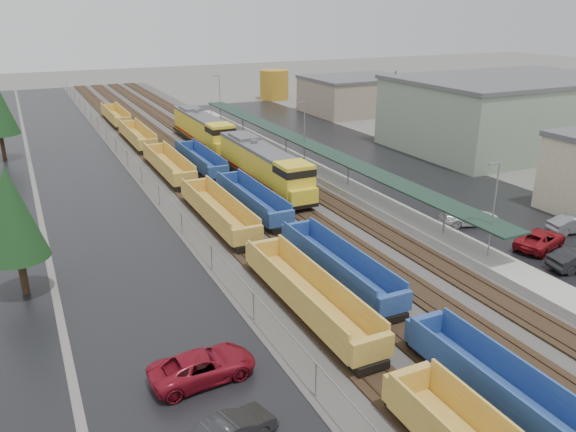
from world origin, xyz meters
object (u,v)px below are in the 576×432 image
(storage_tank, at_px, (274,85))
(parked_car_east_b, at_px, (540,240))
(well_string_blue, at_px, (338,266))
(parked_car_west_b, at_px, (230,432))
(parked_car_east_c, at_px, (470,216))
(locomotive_lead, at_px, (264,166))
(parked_car_west_c, at_px, (203,366))
(locomotive_trail, at_px, (203,130))
(parked_car_east_e, at_px, (573,224))
(well_string_yellow, at_px, (218,212))

(storage_tank, bearing_deg, parked_car_east_b, -99.34)
(well_string_blue, xyz_separation_m, parked_car_west_b, (-12.44, -11.79, -0.38))
(parked_car_west_b, xyz_separation_m, parked_car_east_c, (28.58, 16.14, 0.05))
(locomotive_lead, height_order, parked_car_west_c, locomotive_lead)
(locomotive_lead, height_order, storage_tank, storage_tank)
(locomotive_lead, distance_m, parked_car_east_c, 21.63)
(locomotive_lead, distance_m, parked_car_west_c, 33.09)
(locomotive_trail, distance_m, storage_tank, 44.32)
(parked_car_west_b, distance_m, parked_car_east_e, 36.92)
(parked_car_west_b, xyz_separation_m, parked_car_east_e, (35.29, 10.84, 0.02))
(parked_car_east_c, bearing_deg, locomotive_lead, 55.14)
(parked_car_west_b, relative_size, parked_car_east_b, 0.82)
(locomotive_lead, distance_m, parked_car_east_b, 27.87)
(locomotive_lead, relative_size, well_string_blue, 0.26)
(well_string_yellow, bearing_deg, parked_car_east_e, -29.40)
(locomotive_lead, xyz_separation_m, locomotive_trail, (0.00, 21.00, 0.00))
(locomotive_trail, distance_m, well_string_yellow, 30.10)
(well_string_yellow, xyz_separation_m, parked_car_east_e, (26.85, -15.13, -0.42))
(well_string_yellow, height_order, parked_car_east_c, well_string_yellow)
(locomotive_trail, height_order, well_string_yellow, locomotive_trail)
(well_string_blue, xyz_separation_m, parked_car_east_e, (22.85, -0.95, -0.37))
(locomotive_trail, xyz_separation_m, parked_car_east_e, (18.85, -44.12, -1.70))
(parked_car_west_b, distance_m, parked_car_east_c, 32.82)
(parked_car_east_b, bearing_deg, parked_car_west_b, 90.04)
(parked_car_east_b, bearing_deg, parked_car_east_c, -5.70)
(parked_car_west_c, distance_m, parked_car_east_c, 30.29)
(parked_car_west_b, xyz_separation_m, parked_car_east_b, (29.97, 9.65, 0.02))
(locomotive_trail, bearing_deg, well_string_yellow, -105.43)
(locomotive_trail, height_order, parked_car_west_b, locomotive_trail)
(locomotive_trail, relative_size, well_string_blue, 0.26)
(locomotive_lead, distance_m, well_string_yellow, 11.38)
(well_string_yellow, xyz_separation_m, well_string_blue, (4.00, -14.18, -0.05))
(parked_car_east_b, bearing_deg, locomotive_lead, 11.29)
(parked_car_east_b, bearing_deg, locomotive_trail, -1.19)
(well_string_blue, distance_m, parked_car_east_c, 16.72)
(parked_car_east_c, bearing_deg, parked_car_east_e, -107.40)
(locomotive_lead, xyz_separation_m, parked_car_west_b, (-16.44, -33.96, -1.71))
(parked_car_west_b, relative_size, parked_car_east_c, 0.83)
(storage_tank, relative_size, parked_car_west_c, 1.08)
(storage_tank, xyz_separation_m, parked_car_west_c, (-42.84, -85.19, -2.24))
(well_string_yellow, xyz_separation_m, parked_car_west_c, (-8.06, -20.89, -0.39))
(parked_car_west_b, distance_m, parked_car_east_b, 31.48)
(well_string_blue, relative_size, parked_car_west_b, 17.83)
(well_string_blue, height_order, parked_car_east_b, well_string_blue)
(well_string_blue, bearing_deg, storage_tank, 68.58)
(well_string_yellow, height_order, well_string_blue, well_string_yellow)
(well_string_yellow, distance_m, parked_car_east_b, 27.02)
(locomotive_trail, xyz_separation_m, parked_car_west_c, (-16.06, -49.88, -1.66))
(locomotive_lead, height_order, well_string_blue, locomotive_lead)
(well_string_yellow, xyz_separation_m, parked_car_east_c, (20.14, -9.83, -0.39))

